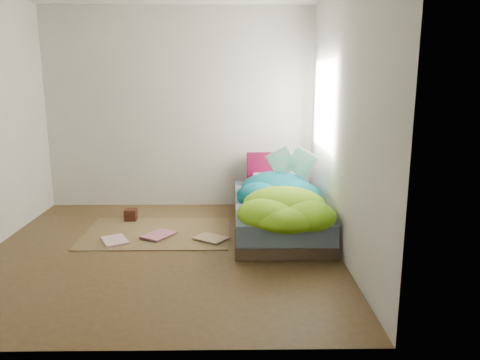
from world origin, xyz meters
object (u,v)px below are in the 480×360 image
pillow_magenta (263,168)px  floor_book_a (103,242)px  bed (278,214)px  wooden_box (131,215)px  open_book (292,154)px  floor_book_b (150,233)px

pillow_magenta → floor_book_a: size_ratio=1.26×
bed → wooden_box: size_ratio=14.47×
bed → pillow_magenta: 0.90m
pillow_magenta → open_book: (0.31, -0.55, 0.28)m
floor_book_b → wooden_box: bearing=152.8°
bed → floor_book_a: size_ratio=6.17×
wooden_box → floor_book_b: size_ratio=0.41×
pillow_magenta → open_book: bearing=-61.8°
wooden_box → floor_book_a: 0.83m
wooden_box → pillow_magenta: bearing=17.7°
wooden_box → floor_book_b: bearing=-59.4°
pillow_magenta → floor_book_b: (-1.30, -1.07, -0.52)m
floor_book_a → wooden_box: bearing=54.5°
open_book → bed: bearing=-114.7°
floor_book_b → open_book: bearing=49.9°
open_book → wooden_box: open_book is taller
pillow_magenta → floor_book_b: size_ratio=1.22×
floor_book_a → pillow_magenta: bearing=10.1°
floor_book_a → floor_book_b: size_ratio=0.96×
bed → floor_book_a: bearing=-164.3°
bed → floor_book_a: (-1.87, -0.53, -0.14)m
pillow_magenta → open_book: size_ratio=0.86×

